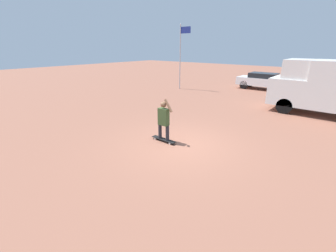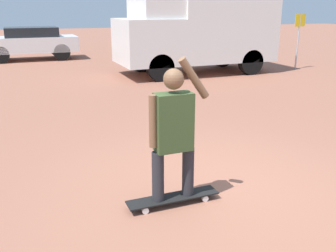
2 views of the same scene
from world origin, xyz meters
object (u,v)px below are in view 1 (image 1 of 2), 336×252
at_px(parked_car_white, 262,80).
at_px(skateboard, 164,139).
at_px(camper_van, 330,86).
at_px(person_skateboarder, 164,118).
at_px(flagpole, 181,52).

bearing_deg(parked_car_white, skateboard, -86.38).
height_order(skateboard, camper_van, camper_van).
height_order(person_skateboarder, flagpole, flagpole).
height_order(person_skateboarder, parked_car_white, person_skateboarder).
height_order(skateboard, person_skateboarder, person_skateboarder).
bearing_deg(camper_van, skateboard, -117.88).
relative_size(person_skateboarder, parked_car_white, 0.41).
bearing_deg(camper_van, parked_car_white, 131.99).
distance_m(skateboard, camper_van, 9.58).
distance_m(parked_car_white, flagpole, 7.50).
xyz_separation_m(camper_van, flagpole, (-10.95, 1.53, 1.51)).
relative_size(camper_van, flagpole, 1.01).
bearing_deg(skateboard, flagpole, 123.40).
xyz_separation_m(camper_van, parked_car_white, (-5.33, 5.92, -0.82)).
bearing_deg(camper_van, person_skateboarder, -117.88).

